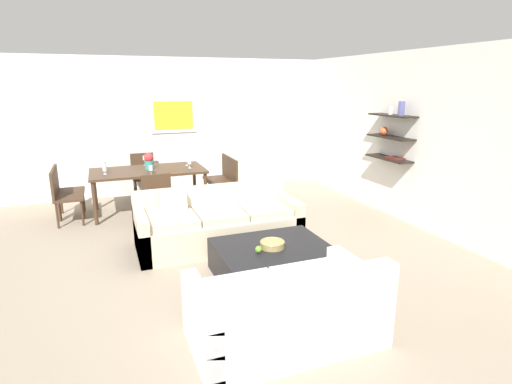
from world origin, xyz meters
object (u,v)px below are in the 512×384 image
(coffee_table, at_px, (273,261))
(wine_glass_left_near, at_px, (105,168))
(dining_chair_foot, at_px, (156,196))
(wine_glass_right_near, at_px, (190,162))
(dining_chair_head, at_px, (143,173))
(dining_chair_left_near, at_px, (62,194))
(centerpiece_vase, at_px, (149,161))
(dining_table, at_px, (148,173))
(dining_chair_right_far, at_px, (221,175))
(loveseat_white, at_px, (286,311))
(decorative_bowl, at_px, (272,244))
(wine_glass_head, at_px, (145,158))
(wine_glass_foot, at_px, (151,168))
(dining_chair_right_near, at_px, (228,180))
(wine_glass_right_far, at_px, (187,159))
(sofa_beige, at_px, (218,225))
(wine_glass_left_far, at_px, (104,164))
(dining_chair_left_far, at_px, (64,187))
(apple_on_coffee_table, at_px, (259,249))

(coffee_table, xyz_separation_m, wine_glass_left_near, (-1.73, 2.99, 0.67))
(dining_chair_foot, distance_m, wine_glass_right_near, 1.11)
(dining_chair_head, height_order, dining_chair_left_near, same)
(centerpiece_vase, bearing_deg, dining_table, -128.30)
(dining_chair_right_far, bearing_deg, loveseat_white, -99.06)
(wine_glass_right_near, bearing_deg, dining_chair_head, 124.26)
(decorative_bowl, xyz_separation_m, dining_chair_right_far, (0.36, 3.37, 0.08))
(wine_glass_head, bearing_deg, dining_chair_left_near, -153.91)
(wine_glass_foot, bearing_deg, wine_glass_left_near, 155.66)
(dining_table, height_order, dining_chair_left_near, dining_chair_left_near)
(coffee_table, height_order, dining_chair_right_near, dining_chair_right_near)
(loveseat_white, distance_m, wine_glass_right_far, 4.46)
(dining_chair_foot, relative_size, wine_glass_right_near, 5.59)
(dining_table, xyz_separation_m, wine_glass_right_far, (0.70, 0.12, 0.18))
(wine_glass_foot, bearing_deg, coffee_table, -68.92)
(centerpiece_vase, bearing_deg, sofa_beige, -71.16)
(decorative_bowl, height_order, centerpiece_vase, centerpiece_vase)
(wine_glass_left_far, bearing_deg, sofa_beige, -55.76)
(wine_glass_left_near, xyz_separation_m, wine_glass_foot, (0.70, -0.32, -0.00))
(sofa_beige, height_order, dining_chair_left_far, dining_chair_left_far)
(dining_chair_foot, height_order, wine_glass_right_near, wine_glass_right_near)
(dining_chair_right_near, relative_size, wine_glass_left_far, 5.11)
(dining_chair_foot, bearing_deg, dining_chair_head, 90.00)
(coffee_table, distance_m, decorative_bowl, 0.24)
(apple_on_coffee_table, bearing_deg, wine_glass_left_far, 114.28)
(sofa_beige, bearing_deg, dining_chair_right_far, 72.72)
(dining_chair_foot, xyz_separation_m, centerpiece_vase, (0.03, 0.94, 0.40))
(loveseat_white, distance_m, wine_glass_left_near, 4.42)
(dining_chair_right_near, bearing_deg, dining_table, 170.60)
(apple_on_coffee_table, distance_m, wine_glass_foot, 2.93)
(coffee_table, relative_size, wine_glass_left_near, 8.16)
(dining_table, bearing_deg, dining_chair_left_far, 170.60)
(sofa_beige, distance_m, wine_glass_right_near, 1.90)
(dining_chair_right_far, distance_m, dining_chair_left_near, 2.77)
(coffee_table, xyz_separation_m, decorative_bowl, (-0.02, -0.03, 0.23))
(wine_glass_foot, bearing_deg, wine_glass_left_far, 141.13)
(dining_chair_foot, distance_m, centerpiece_vase, 1.02)
(loveseat_white, height_order, apple_on_coffee_table, loveseat_white)
(apple_on_coffee_table, distance_m, dining_table, 3.33)
(wine_glass_right_near, bearing_deg, coffee_table, -83.81)
(decorative_bowl, height_order, wine_glass_head, wine_glass_head)
(dining_chair_right_near, relative_size, dining_chair_left_far, 1.00)
(dining_chair_head, distance_m, centerpiece_vase, 0.96)
(wine_glass_head, relative_size, wine_glass_foot, 1.09)
(loveseat_white, relative_size, dining_chair_head, 1.85)
(dining_chair_left_near, bearing_deg, wine_glass_foot, -9.01)
(dining_table, relative_size, dining_chair_left_far, 2.18)
(dining_chair_right_far, bearing_deg, dining_chair_foot, -140.28)
(dining_chair_right_near, distance_m, dining_chair_right_far, 0.45)
(apple_on_coffee_table, bearing_deg, centerpiece_vase, 103.47)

